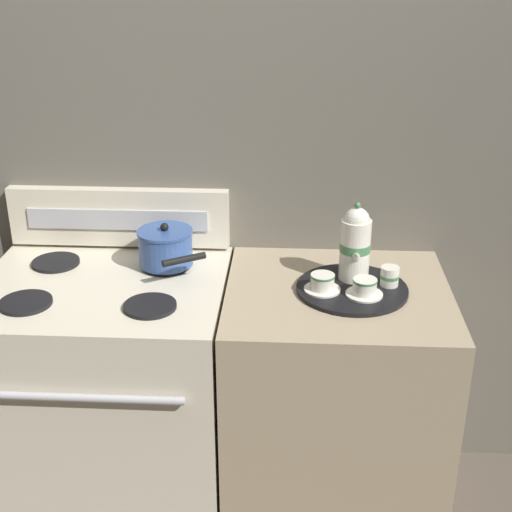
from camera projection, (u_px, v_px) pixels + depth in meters
name	position (u px, v px, depth m)	size (l,w,h in m)	color
ground_plane	(218.00, 501.00, 2.63)	(6.00, 6.00, 0.00)	brown
wall_back	(222.00, 187.00, 2.50)	(6.00, 0.05, 2.20)	#666056
stove	(111.00, 398.00, 2.46)	(0.79, 0.68, 0.89)	beige
control_panel	(119.00, 217.00, 2.51)	(0.78, 0.05, 0.21)	beige
side_counter	(332.00, 406.00, 2.43)	(0.71, 0.65, 0.88)	tan
saucepan	(166.00, 247.00, 2.38)	(0.24, 0.28, 0.15)	#335193
serving_tray	(352.00, 289.00, 2.24)	(0.35, 0.35, 0.01)	black
teapot	(355.00, 244.00, 2.25)	(0.10, 0.16, 0.26)	white
teacup_left	(365.00, 287.00, 2.18)	(0.11, 0.11, 0.05)	white
teacup_right	(322.00, 283.00, 2.21)	(0.11, 0.11, 0.05)	white
creamer_jug	(390.00, 276.00, 2.24)	(0.06, 0.06, 0.06)	white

